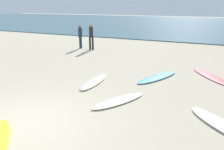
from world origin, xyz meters
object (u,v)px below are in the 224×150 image
Objects in this scene: beachgoer_mid at (91,35)px; surfboard_2 at (119,101)px; surfboard_0 at (220,124)px; beachgoer_far at (80,35)px; surfboard_1 at (158,77)px; surfboard_4 at (94,82)px; surfboard_5 at (210,76)px.

surfboard_2 is at bearing 110.94° from beachgoer_mid.
surfboard_0 is 1.25× the size of beachgoer_far.
surfboard_0 is 0.83× the size of surfboard_1.
surfboard_4 is at bearing 106.01° from beachgoer_mid.
surfboard_5 is at bearing 143.57° from beachgoer_mid.
surfboard_2 is 4.96m from surfboard_5.
beachgoer_mid is (-5.17, 7.40, 1.01)m from surfboard_2.
beachgoer_mid is (-3.50, 6.07, 1.00)m from surfboard_4.
beachgoer_far is (-8.89, 3.42, 0.92)m from surfboard_5.
surfboard_0 is 4.99m from surfboard_4.
surfboard_1 is at bearing 128.69° from beachgoer_mid.
surfboard_1 is 3.05m from surfboard_2.
surfboard_1 is (-2.44, 3.27, -0.00)m from surfboard_0.
beachgoer_far reaches higher than surfboard_1.
surfboard_0 reaches higher than surfboard_5.
beachgoer_mid reaches higher than surfboard_5.
surfboard_5 is (4.39, 2.81, -0.01)m from surfboard_4.
surfboard_0 is 0.82× the size of surfboard_5.
surfboard_5 is at bearing 49.47° from surfboard_0.
surfboard_1 is 1.19× the size of surfboard_2.
surfboard_0 is at bearing -21.71° from surfboard_4.
surfboard_5 is at bearing -126.77° from surfboard_1.
surfboard_0 is at bearing -119.99° from surfboard_5.
beachgoer_mid reaches higher than surfboard_4.
beachgoer_far is (-9.22, 7.84, 0.90)m from surfboard_0.
beachgoer_far is (-6.78, 4.57, 0.90)m from surfboard_1.
beachgoer_mid is at bearing 92.16° from surfboard_0.
surfboard_1 is 0.98× the size of surfboard_5.
surfboard_4 is 1.17× the size of beachgoer_mid.
surfboard_1 is 2.40m from surfboard_5.
surfboard_1 is 2.82m from surfboard_4.
surfboard_1 is at bearing 174.30° from surfboard_5.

